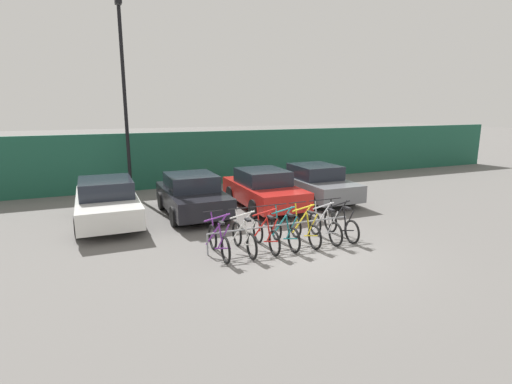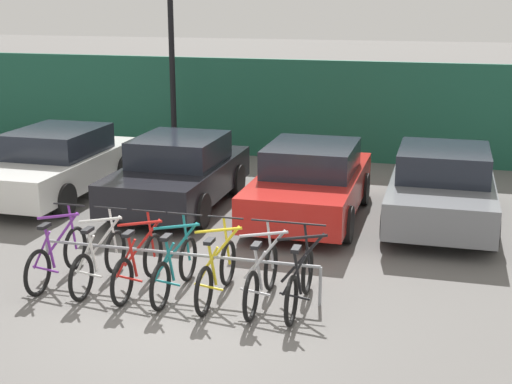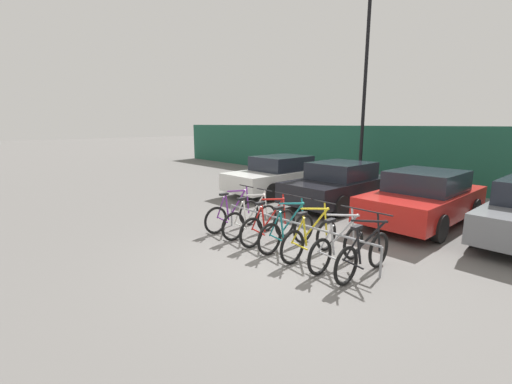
# 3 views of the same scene
# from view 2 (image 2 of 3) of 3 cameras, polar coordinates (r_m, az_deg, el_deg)

# --- Properties ---
(ground_plane) EXTENTS (120.00, 120.00, 0.00)m
(ground_plane) POSITION_cam_2_polar(r_m,az_deg,el_deg) (9.60, -5.78, -9.52)
(ground_plane) COLOR #605E5B
(hoarding_wall) EXTENTS (36.00, 0.16, 2.50)m
(hoarding_wall) POSITION_cam_2_polar(r_m,az_deg,el_deg) (18.11, 4.84, 6.53)
(hoarding_wall) COLOR #19513D
(hoarding_wall) RESTS_ON ground
(bike_rack) EXTENTS (4.14, 0.04, 0.57)m
(bike_rack) POSITION_cam_2_polar(r_m,az_deg,el_deg) (10.11, -6.37, -5.20)
(bike_rack) COLOR gray
(bike_rack) RESTS_ON ground
(bicycle_purple) EXTENTS (0.68, 1.71, 1.05)m
(bicycle_purple) POSITION_cam_2_polar(r_m,az_deg,el_deg) (10.79, -15.62, -5.00)
(bicycle_purple) COLOR black
(bicycle_purple) RESTS_ON ground
(bicycle_white) EXTENTS (0.68, 1.71, 1.05)m
(bicycle_white) POSITION_cam_2_polar(r_m,az_deg,el_deg) (10.47, -12.45, -5.40)
(bicycle_white) COLOR black
(bicycle_white) RESTS_ON ground
(bicycle_red) EXTENTS (0.68, 1.71, 1.05)m
(bicycle_red) POSITION_cam_2_polar(r_m,az_deg,el_deg) (10.22, -9.40, -5.78)
(bicycle_red) COLOR black
(bicycle_red) RESTS_ON ground
(bicycle_teal) EXTENTS (0.68, 1.71, 1.05)m
(bicycle_teal) POSITION_cam_2_polar(r_m,az_deg,el_deg) (10.01, -6.51, -6.11)
(bicycle_teal) COLOR black
(bicycle_teal) RESTS_ON ground
(bicycle_yellow) EXTENTS (0.68, 1.71, 1.05)m
(bicycle_yellow) POSITION_cam_2_polar(r_m,az_deg,el_deg) (9.82, -3.18, -6.48)
(bicycle_yellow) COLOR black
(bicycle_yellow) RESTS_ON ground
(bicycle_silver) EXTENTS (0.68, 1.71, 1.05)m
(bicycle_silver) POSITION_cam_2_polar(r_m,az_deg,el_deg) (9.65, 0.44, -6.86)
(bicycle_silver) COLOR black
(bicycle_silver) RESTS_ON ground
(bicycle_black) EXTENTS (0.68, 1.71, 1.05)m
(bicycle_black) POSITION_cam_2_polar(r_m,az_deg,el_deg) (9.54, 3.53, -7.16)
(bicycle_black) COLOR black
(bicycle_black) RESTS_ON ground
(car_white) EXTENTS (1.91, 4.31, 1.40)m
(car_white) POSITION_cam_2_polar(r_m,az_deg,el_deg) (15.32, -15.61, 2.24)
(car_white) COLOR silver
(car_white) RESTS_ON ground
(car_black) EXTENTS (1.91, 3.93, 1.40)m
(car_black) POSITION_cam_2_polar(r_m,az_deg,el_deg) (14.04, -6.20, 1.55)
(car_black) COLOR black
(car_black) RESTS_ON ground
(car_red) EXTENTS (1.91, 4.06, 1.40)m
(car_red) POSITION_cam_2_polar(r_m,az_deg,el_deg) (13.27, 4.37, 0.78)
(car_red) COLOR red
(car_red) RESTS_ON ground
(car_grey) EXTENTS (1.91, 4.00, 1.40)m
(car_grey) POSITION_cam_2_polar(r_m,az_deg,el_deg) (13.33, 14.65, 0.38)
(car_grey) COLOR slate
(car_grey) RESTS_ON ground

